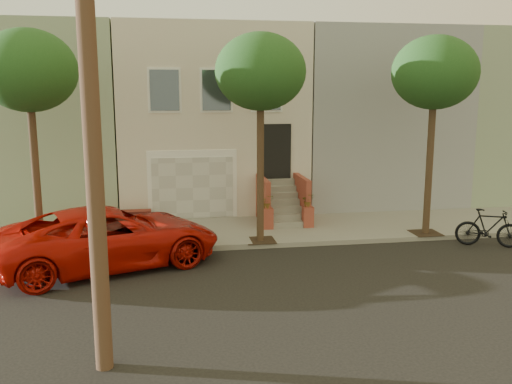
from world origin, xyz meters
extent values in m
plane|color=black|center=(0.00, 0.00, 0.00)|extent=(90.00, 90.00, 0.00)
cube|color=gray|center=(0.00, 5.35, 0.07)|extent=(40.00, 3.70, 0.15)
cube|color=beige|center=(0.00, 11.20, 3.65)|extent=(7.00, 8.00, 7.00)
cube|color=gray|center=(-6.80, 11.20, 3.65)|extent=(6.50, 8.00, 7.00)
cube|color=#94969C|center=(6.80, 11.20, 3.65)|extent=(6.50, 8.00, 7.00)
cube|color=gray|center=(13.30, 11.20, 3.65)|extent=(6.50, 8.00, 7.00)
cube|color=white|center=(-0.90, 7.22, 1.40)|extent=(3.20, 0.12, 2.50)
cube|color=silver|center=(-0.90, 7.16, 1.30)|extent=(2.90, 0.06, 2.20)
cube|color=gray|center=(-0.90, 5.35, 0.16)|extent=(3.20, 3.70, 0.02)
cube|color=maroon|center=(-3.10, 6.90, 0.37)|extent=(1.40, 0.45, 0.44)
cube|color=black|center=(2.20, 7.17, 2.55)|extent=(1.00, 0.06, 2.00)
cube|color=#3F4751|center=(-1.80, 7.17, 4.75)|extent=(1.00, 0.06, 1.40)
cube|color=white|center=(-1.80, 7.19, 4.75)|extent=(1.15, 0.05, 1.55)
cube|color=#3F4751|center=(0.00, 7.17, 4.75)|extent=(1.00, 0.06, 1.40)
cube|color=white|center=(0.00, 7.19, 4.75)|extent=(1.15, 0.05, 1.55)
cube|color=#3F4751|center=(1.80, 7.17, 4.75)|extent=(1.00, 0.06, 1.40)
cube|color=white|center=(1.80, 7.19, 4.75)|extent=(1.15, 0.05, 1.55)
cube|color=gray|center=(2.20, 5.38, 0.25)|extent=(1.20, 0.28, 0.20)
cube|color=gray|center=(2.20, 5.66, 0.45)|extent=(1.20, 0.28, 0.20)
cube|color=gray|center=(2.20, 5.94, 0.65)|extent=(1.20, 0.28, 0.20)
cube|color=gray|center=(2.20, 6.22, 0.85)|extent=(1.20, 0.28, 0.20)
cube|color=gray|center=(2.20, 6.50, 1.05)|extent=(1.20, 0.28, 0.20)
cube|color=gray|center=(2.20, 6.78, 1.25)|extent=(1.20, 0.28, 0.20)
cube|color=gray|center=(2.20, 7.06, 1.45)|extent=(1.20, 0.28, 0.20)
cube|color=#964031|center=(1.50, 6.22, 0.95)|extent=(0.18, 1.96, 1.60)
cube|color=#964031|center=(2.90, 6.22, 0.95)|extent=(0.18, 1.96, 1.60)
cube|color=#964031|center=(1.50, 5.34, 0.50)|extent=(0.35, 0.35, 0.70)
imported|color=#184117|center=(1.50, 5.34, 1.07)|extent=(0.40, 0.35, 0.45)
cube|color=#964031|center=(2.90, 5.34, 0.50)|extent=(0.35, 0.35, 0.70)
imported|color=#184117|center=(2.90, 5.34, 1.07)|extent=(0.41, 0.35, 0.45)
cube|color=#2D2116|center=(-5.50, 3.90, 0.15)|extent=(0.90, 0.90, 0.02)
cylinder|color=#372919|center=(-5.50, 3.90, 2.25)|extent=(0.22, 0.22, 4.20)
ellipsoid|color=#184117|center=(-5.50, 3.90, 5.30)|extent=(2.70, 2.57, 2.29)
cube|color=#2D2116|center=(1.00, 3.90, 0.15)|extent=(0.90, 0.90, 0.02)
cylinder|color=#372919|center=(1.00, 3.90, 2.25)|extent=(0.22, 0.22, 4.20)
ellipsoid|color=#184117|center=(1.00, 3.90, 5.30)|extent=(2.70, 2.57, 2.29)
cube|color=#2D2116|center=(6.50, 3.90, 0.15)|extent=(0.90, 0.90, 0.02)
cylinder|color=#372919|center=(6.50, 3.90, 2.25)|extent=(0.22, 0.22, 4.20)
ellipsoid|color=#184117|center=(6.50, 3.90, 5.30)|extent=(2.70, 2.57, 2.29)
cylinder|color=#4D3523|center=(-3.00, -3.20, 5.00)|extent=(0.30, 0.30, 10.00)
imported|color=#B81108|center=(-3.40, 2.53, 0.83)|extent=(6.54, 4.62, 1.66)
imported|color=black|center=(7.93, 2.61, 0.59)|extent=(2.02, 1.32, 1.18)
camera|label=1|loc=(-1.84, -12.42, 4.80)|focal=38.63mm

